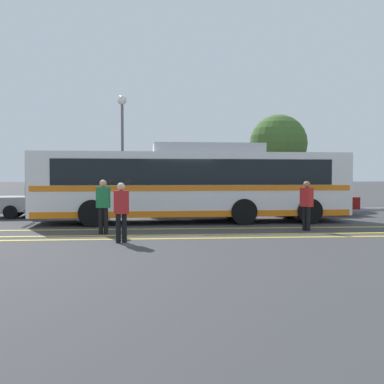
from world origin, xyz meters
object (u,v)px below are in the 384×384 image
(transit_bus, at_px, (192,183))
(pedestrian_1, at_px, (103,203))
(parked_car_1, at_px, (49,201))
(tree_0, at_px, (278,143))
(parked_car_3, at_px, (310,200))
(pedestrian_0, at_px, (307,202))
(street_lamp, at_px, (122,128))
(pedestrian_2, at_px, (121,209))
(parked_car_2, at_px, (194,200))

(transit_bus, xyz_separation_m, pedestrian_1, (-3.17, -3.41, -0.60))
(parked_car_1, xyz_separation_m, tree_0, (12.22, 5.79, 3.06))
(pedestrian_1, bearing_deg, parked_car_3, 44.36)
(pedestrian_0, xyz_separation_m, street_lamp, (-6.90, 9.00, 3.43))
(transit_bus, xyz_separation_m, pedestrian_0, (3.67, -3.06, -0.64))
(pedestrian_2, relative_size, street_lamp, 0.28)
(pedestrian_0, distance_m, tree_0, 12.20)
(parked_car_1, xyz_separation_m, pedestrian_2, (3.87, -8.16, 0.22))
(parked_car_1, height_order, street_lamp, street_lamp)
(tree_0, bearing_deg, parked_car_1, -154.63)
(parked_car_3, xyz_separation_m, tree_0, (-0.04, 5.60, 3.10))
(transit_bus, distance_m, tree_0, 10.66)
(pedestrian_1, bearing_deg, street_lamp, 99.65)
(parked_car_2, xyz_separation_m, parked_car_3, (5.63, 0.07, -0.00))
(transit_bus, height_order, pedestrian_1, transit_bus)
(transit_bus, xyz_separation_m, parked_car_1, (-6.32, 2.80, -0.86))
(parked_car_3, height_order, pedestrian_0, pedestrian_0)
(parked_car_2, relative_size, street_lamp, 0.73)
(pedestrian_0, bearing_deg, pedestrian_2, -99.83)
(pedestrian_2, distance_m, street_lamp, 11.83)
(pedestrian_0, height_order, tree_0, tree_0)
(transit_bus, xyz_separation_m, tree_0, (5.90, 8.59, 2.20))
(pedestrian_1, distance_m, tree_0, 15.30)
(parked_car_1, relative_size, pedestrian_0, 2.88)
(street_lamp, bearing_deg, parked_car_3, -17.80)
(transit_bus, bearing_deg, parked_car_1, 64.16)
(pedestrian_2, bearing_deg, transit_bus, -123.21)
(street_lamp, bearing_deg, transit_bus, -61.47)
(parked_car_1, bearing_deg, tree_0, -69.48)
(transit_bus, bearing_deg, street_lamp, 26.61)
(parked_car_3, xyz_separation_m, pedestrian_0, (-2.27, -6.06, 0.26))
(parked_car_3, bearing_deg, street_lamp, 72.53)
(parked_car_2, height_order, tree_0, tree_0)
(parked_car_3, bearing_deg, tree_0, 0.74)
(pedestrian_0, relative_size, tree_0, 0.31)
(pedestrian_2, bearing_deg, pedestrian_0, -168.14)
(parked_car_3, bearing_deg, pedestrian_1, 125.41)
(pedestrian_0, bearing_deg, parked_car_1, -150.81)
(pedestrian_1, height_order, pedestrian_2, pedestrian_1)
(parked_car_2, distance_m, parked_car_3, 5.63)
(transit_bus, height_order, parked_car_1, transit_bus)
(parked_car_2, distance_m, pedestrian_0, 6.86)
(parked_car_2, height_order, street_lamp, street_lamp)
(parked_car_2, xyz_separation_m, tree_0, (5.59, 5.68, 3.10))
(transit_bus, xyz_separation_m, pedestrian_2, (-2.44, -5.36, -0.64))
(parked_car_1, xyz_separation_m, street_lamp, (3.09, 3.14, 3.66))
(parked_car_1, bearing_deg, parked_car_3, -93.95)
(pedestrian_0, distance_m, pedestrian_2, 6.53)
(parked_car_2, bearing_deg, parked_car_1, 86.88)
(parked_car_2, relative_size, tree_0, 0.81)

